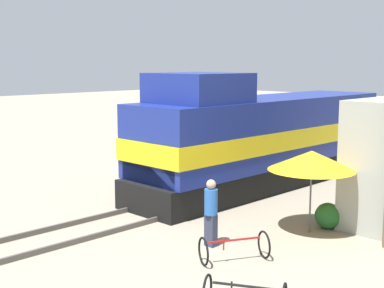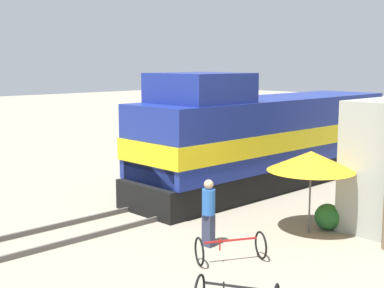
{
  "view_description": "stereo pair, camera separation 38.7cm",
  "coord_description": "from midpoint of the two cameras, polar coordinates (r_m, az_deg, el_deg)",
  "views": [
    {
      "loc": [
        12.36,
        -12.15,
        4.7
      ],
      "look_at": [
        1.2,
        -0.97,
        2.29
      ],
      "focal_mm": 50.0,
      "sensor_mm": 36.0,
      "label": 1
    },
    {
      "loc": [
        12.63,
        -11.87,
        4.7
      ],
      "look_at": [
        1.2,
        -0.97,
        2.29
      ],
      "focal_mm": 50.0,
      "sensor_mm": 36.0,
      "label": 2
    }
  ],
  "objects": [
    {
      "name": "vendor_umbrella",
      "position": [
        14.97,
        13.31,
        -1.78
      ],
      "size": [
        2.4,
        2.4,
        2.32
      ],
      "color": "#4C4C4C",
      "rests_on": "ground_plane"
    },
    {
      "name": "rail_near",
      "position": [
        18.44,
        -1.34,
        -5.85
      ],
      "size": [
        0.08,
        33.85,
        0.15
      ],
      "primitive_type": "cube",
      "color": "#4C4742",
      "rests_on": "ground_plane"
    },
    {
      "name": "ground_plane",
      "position": [
        17.95,
        0.21,
        -6.5
      ],
      "size": [
        120.0,
        120.0,
        0.0
      ],
      "primitive_type": "plane",
      "color": "gray"
    },
    {
      "name": "locomotive",
      "position": [
        20.44,
        8.16,
        0.55
      ],
      "size": [
        2.95,
        12.51,
        4.37
      ],
      "color": "black",
      "rests_on": "ground_plane"
    },
    {
      "name": "rail_far",
      "position": [
        17.44,
        1.86,
        -6.71
      ],
      "size": [
        0.08,
        33.85,
        0.15
      ],
      "primitive_type": "cube",
      "color": "#4C4742",
      "rests_on": "ground_plane"
    },
    {
      "name": "shrub_cluster",
      "position": [
        15.82,
        14.97,
        -7.51
      ],
      "size": [
        0.75,
        0.75,
        0.75
      ],
      "primitive_type": "sphere",
      "color": "#236028",
      "rests_on": "ground_plane"
    },
    {
      "name": "bicycle",
      "position": [
        12.96,
        5.0,
        -10.98
      ],
      "size": [
        1.34,
        1.74,
        0.68
      ],
      "rotation": [
        0.0,
        0.0,
        -0.48
      ],
      "color": "black",
      "rests_on": "ground_plane"
    },
    {
      "name": "person_bystander",
      "position": [
        13.8,
        2.59,
        -7.07
      ],
      "size": [
        0.34,
        0.34,
        1.76
      ],
      "color": "#2D3347",
      "rests_on": "ground_plane"
    }
  ]
}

